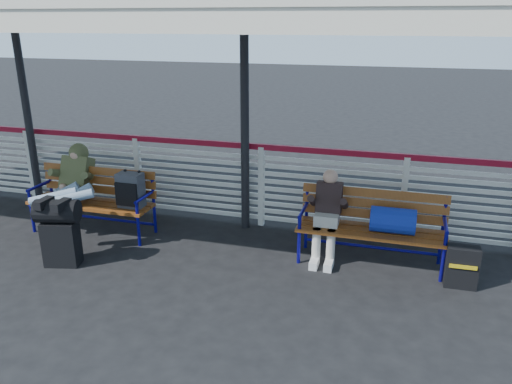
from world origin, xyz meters
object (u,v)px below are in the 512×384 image
(suitcase_side, at_px, (462,267))
(luggage_stack, at_px, (60,230))
(bench_left, at_px, (106,193))
(bench_right, at_px, (381,221))
(traveler_man, at_px, (68,191))
(companion_person, at_px, (327,214))

(suitcase_side, bearing_deg, luggage_stack, -171.69)
(bench_left, height_order, suitcase_side, bench_left)
(luggage_stack, bearing_deg, bench_right, 2.85)
(bench_left, xyz_separation_m, traveler_man, (-0.37, -0.34, 0.11))
(companion_person, bearing_deg, traveler_man, -173.13)
(luggage_stack, height_order, suitcase_side, luggage_stack)
(bench_left, height_order, traveler_man, traveler_man)
(companion_person, height_order, suitcase_side, companion_person)
(suitcase_side, bearing_deg, bench_left, 175.91)
(bench_left, xyz_separation_m, suitcase_side, (4.70, -0.22, -0.36))
(luggage_stack, xyz_separation_m, bench_left, (0.02, 1.03, 0.14))
(luggage_stack, height_order, companion_person, companion_person)
(traveler_man, height_order, suitcase_side, traveler_man)
(bench_right, bearing_deg, companion_person, -178.71)
(bench_right, bearing_deg, luggage_stack, -163.52)
(luggage_stack, relative_size, traveler_man, 0.53)
(bench_left, bearing_deg, suitcase_side, -2.71)
(companion_person, bearing_deg, luggage_stack, -160.54)
(luggage_stack, height_order, bench_left, bench_left)
(suitcase_side, bearing_deg, bench_right, 160.25)
(bench_left, height_order, companion_person, companion_person)
(traveler_man, xyz_separation_m, suitcase_side, (5.07, 0.12, -0.47))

